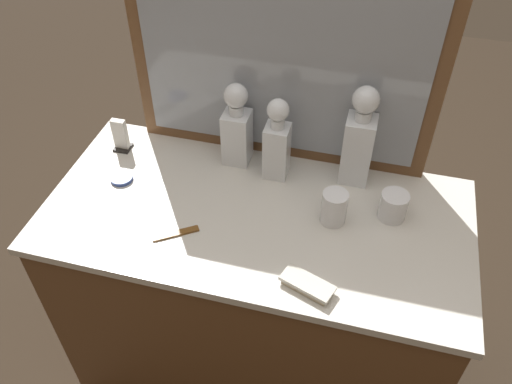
{
  "coord_description": "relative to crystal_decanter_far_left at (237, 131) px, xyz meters",
  "views": [
    {
      "loc": [
        0.26,
        -1.0,
        1.88
      ],
      "look_at": [
        0.0,
        0.0,
        0.9
      ],
      "focal_mm": 36.74,
      "sensor_mm": 36.0,
      "label": 1
    }
  ],
  "objects": [
    {
      "name": "ground_plane",
      "position": [
        0.12,
        -0.21,
        -0.93
      ],
      "size": [
        6.0,
        6.0,
        0.0
      ],
      "primitive_type": "plane",
      "color": "#2D2319"
    },
    {
      "name": "dresser",
      "position": [
        0.12,
        -0.21,
        -0.52
      ],
      "size": [
        1.2,
        0.6,
        0.82
      ],
      "color": "brown",
      "rests_on": "ground_plane"
    },
    {
      "name": "dresser_mirror",
      "position": [
        0.12,
        0.07,
        0.22
      ],
      "size": [
        0.89,
        0.03,
        0.65
      ],
      "color": "brown",
      "rests_on": "dresser"
    },
    {
      "name": "crystal_decanter_far_left",
      "position": [
        0.0,
        0.0,
        0.0
      ],
      "size": [
        0.08,
        0.08,
        0.27
      ],
      "color": "white",
      "rests_on": "dresser"
    },
    {
      "name": "crystal_decanter_right",
      "position": [
        0.13,
        -0.03,
        -0.0
      ],
      "size": [
        0.07,
        0.07,
        0.26
      ],
      "color": "white",
      "rests_on": "dresser"
    },
    {
      "name": "crystal_decanter_rear",
      "position": [
        0.36,
        0.01,
        0.02
      ],
      "size": [
        0.08,
        0.08,
        0.32
      ],
      "color": "white",
      "rests_on": "dresser"
    },
    {
      "name": "crystal_tumbler_rear",
      "position": [
        0.48,
        -0.13,
        -0.07
      ],
      "size": [
        0.08,
        0.08,
        0.08
      ],
      "color": "white",
      "rests_on": "dresser"
    },
    {
      "name": "crystal_tumbler_right",
      "position": [
        0.33,
        -0.19,
        -0.06
      ],
      "size": [
        0.07,
        0.07,
        0.1
      ],
      "color": "white",
      "rests_on": "dresser"
    },
    {
      "name": "silver_brush_left",
      "position": [
        0.3,
        -0.43,
        -0.1
      ],
      "size": [
        0.14,
        0.1,
        0.02
      ],
      "color": "#B7A88C",
      "rests_on": "dresser"
    },
    {
      "name": "porcelain_dish",
      "position": [
        -0.31,
        -0.18,
        -0.1
      ],
      "size": [
        0.07,
        0.07,
        0.01
      ],
      "color": "#33478C",
      "rests_on": "dresser"
    },
    {
      "name": "tortoiseshell_comb",
      "position": [
        -0.07,
        -0.35,
        -0.11
      ],
      "size": [
        0.12,
        0.09,
        0.01
      ],
      "color": "brown",
      "rests_on": "dresser"
    },
    {
      "name": "napkin_holder",
      "position": [
        -0.37,
        -0.04,
        -0.06
      ],
      "size": [
        0.05,
        0.05,
        0.11
      ],
      "color": "black",
      "rests_on": "dresser"
    }
  ]
}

